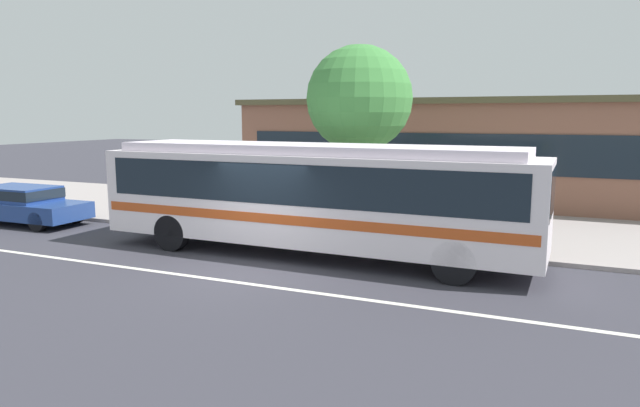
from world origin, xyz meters
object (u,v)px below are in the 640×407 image
Objects in this scene: bus_stop_sign at (524,196)px; street_tree_near_stop at (359,99)px; transit_bus at (312,192)px; pedestrian_walking_along_curb at (251,199)px; pedestrian_waiting_near_sign at (343,205)px; sedan_behind_bus at (22,203)px.

street_tree_near_stop is (-5.16, 1.69, 2.57)m from bus_stop_sign.
street_tree_near_stop reaches higher than transit_bus.
pedestrian_waiting_near_sign is at bearing 1.31° from pedestrian_walking_along_curb.
pedestrian_waiting_near_sign is 0.72× the size of bus_stop_sign.
pedestrian_walking_along_curb is 4.63m from street_tree_near_stop.
street_tree_near_stop reaches higher than pedestrian_waiting_near_sign.
bus_stop_sign is at bearing -18.17° from street_tree_near_stop.
pedestrian_walking_along_curb is 0.30× the size of street_tree_near_stop.
transit_bus is at bearing -94.63° from pedestrian_waiting_near_sign.
transit_bus is 5.49m from bus_stop_sign.
sedan_behind_bus is 1.95× the size of bus_stop_sign.
transit_bus reaches higher than bus_stop_sign.
pedestrian_waiting_near_sign is at bearing -178.17° from bus_stop_sign.
sedan_behind_bus is 16.24m from bus_stop_sign.
street_tree_near_stop reaches higher than pedestrian_walking_along_curb.
pedestrian_walking_along_curb is (-2.91, 1.76, -0.60)m from transit_bus.
transit_bus is 1.93m from pedestrian_waiting_near_sign.
pedestrian_waiting_near_sign is (0.15, 1.83, -0.61)m from transit_bus.
transit_bus is at bearing -0.59° from sedan_behind_bus.
pedestrian_walking_along_curb is at bearing -178.69° from pedestrian_waiting_near_sign.
transit_bus is 7.01× the size of pedestrian_waiting_near_sign.
bus_stop_sign is at bearing 21.19° from transit_bus.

